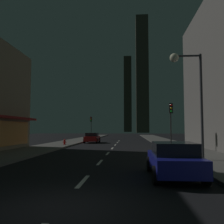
{
  "coord_description": "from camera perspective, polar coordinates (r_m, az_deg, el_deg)",
  "views": [
    {
      "loc": [
        1.78,
        -5.99,
        2.0
      ],
      "look_at": [
        0.0,
        18.45,
        3.74
      ],
      "focal_mm": 38.36,
      "sensor_mm": 36.0,
      "label": 1
    }
  ],
  "objects": [
    {
      "name": "skyscraper_distant_tall",
      "position": [
        166.09,
        3.77,
        4.27
      ],
      "size": [
        5.26,
        6.37,
        52.09
      ],
      "primitive_type": "cube",
      "color": "#2F2D23",
      "rests_on": "ground"
    },
    {
      "name": "fire_hydrant_far_left",
      "position": [
        29.07,
        -11.25,
        -7.03
      ],
      "size": [
        0.42,
        0.3,
        0.65
      ],
      "color": "red",
      "rests_on": "sidewalk_left"
    },
    {
      "name": "traffic_light_far_left",
      "position": [
        45.66,
        -5.01,
        -2.55
      ],
      "size": [
        0.32,
        0.48,
        4.2
      ],
      "color": "#2D2D2D",
      "rests_on": "sidewalk_left"
    },
    {
      "name": "ground_plane",
      "position": [
        38.09,
        1.5,
        -7.15
      ],
      "size": [
        78.0,
        136.0,
        0.1
      ],
      "primitive_type": "cube",
      "color": "black"
    },
    {
      "name": "sidewalk_left",
      "position": [
        39.04,
        -8.9,
        -6.84
      ],
      "size": [
        4.0,
        76.0,
        0.15
      ],
      "primitive_type": "cube",
      "color": "#605E59",
      "rests_on": "ground"
    },
    {
      "name": "street_lamp_right",
      "position": [
        15.64,
        17.53,
        7.43
      ],
      "size": [
        1.96,
        0.56,
        6.58
      ],
      "color": "#38383D",
      "rests_on": "sidewalk_right"
    },
    {
      "name": "car_parked_far",
      "position": [
        34.81,
        -4.75,
        -6.12
      ],
      "size": [
        1.98,
        4.24,
        1.45
      ],
      "color": "#B21919",
      "rests_on": "ground"
    },
    {
      "name": "car_parked_near",
      "position": [
        10.42,
        14.45,
        -10.88
      ],
      "size": [
        1.98,
        4.24,
        1.45
      ],
      "color": "navy",
      "rests_on": "ground"
    },
    {
      "name": "skyscraper_distant_mid",
      "position": [
        132.67,
        7.19,
        8.97
      ],
      "size": [
        6.66,
        7.1,
        63.69
      ],
      "primitive_type": "cube",
      "color": "#39362B",
      "rests_on": "ground"
    },
    {
      "name": "lane_marking_center",
      "position": [
        22.35,
        -0.42,
        -9.18
      ],
      "size": [
        0.16,
        38.6,
        0.01
      ],
      "color": "silver",
      "rests_on": "ground"
    },
    {
      "name": "sidewalk_right",
      "position": [
        38.4,
        12.06,
        -6.85
      ],
      "size": [
        4.0,
        76.0,
        0.15
      ],
      "primitive_type": "cube",
      "color": "#605E59",
      "rests_on": "ground"
    },
    {
      "name": "traffic_light_near_right",
      "position": [
        22.08,
        13.86,
        -0.85
      ],
      "size": [
        0.32,
        0.48,
        4.2
      ],
      "color": "#2D2D2D",
      "rests_on": "sidewalk_right"
    }
  ]
}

